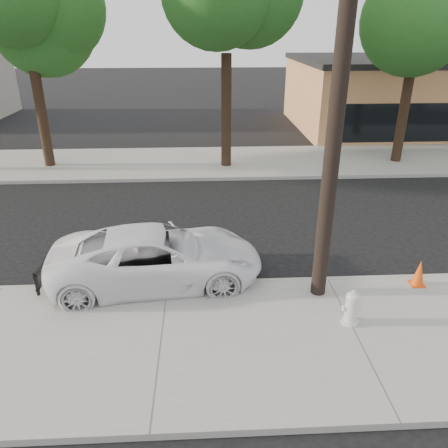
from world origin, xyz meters
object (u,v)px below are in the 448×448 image
(utility_pole, at_px, (338,95))
(traffic_cone, at_px, (419,273))
(fire_hydrant, at_px, (352,308))
(police_cruiser, at_px, (157,257))

(utility_pole, height_order, traffic_cone, utility_pole)
(fire_hydrant, height_order, traffic_cone, fire_hydrant)
(utility_pole, distance_m, fire_hydrant, 4.37)
(fire_hydrant, relative_size, traffic_cone, 1.15)
(police_cruiser, height_order, fire_hydrant, police_cruiser)
(utility_pole, xyz_separation_m, fire_hydrant, (0.39, -1.20, -4.18))
(utility_pole, bearing_deg, traffic_cone, 4.56)
(fire_hydrant, bearing_deg, utility_pole, 105.80)
(utility_pole, height_order, fire_hydrant, utility_pole)
(utility_pole, bearing_deg, fire_hydrant, -71.94)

